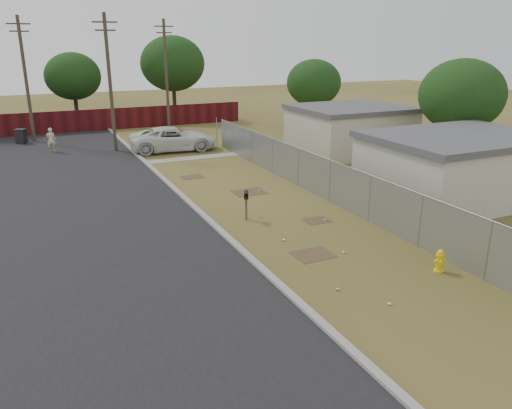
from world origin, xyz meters
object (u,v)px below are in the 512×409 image
fire_hydrant (440,261)px  trash_bin (21,136)px  pedestrian (51,140)px  pickup_truck (173,139)px  mailbox (246,197)px

fire_hydrant → trash_bin: size_ratio=0.76×
fire_hydrant → pedestrian: bearing=112.0°
trash_bin → pickup_truck: bearing=-37.3°
fire_hydrant → trash_bin: trash_bin is taller
pickup_truck → mailbox: bearing=-179.5°
mailbox → trash_bin: mailbox is taller
fire_hydrant → pickup_truck: (-2.61, 22.28, 0.44)m
fire_hydrant → pickup_truck: 22.44m
mailbox → fire_hydrant: bearing=-63.0°
pickup_truck → fire_hydrant: bearing=-168.6°
fire_hydrant → pedestrian: size_ratio=0.49×
pickup_truck → pedestrian: bearing=72.5°
fire_hydrant → trash_bin: bearing=112.3°
mailbox → pickup_truck: size_ratio=0.21×
fire_hydrant → mailbox: (-3.72, 7.30, 0.61)m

